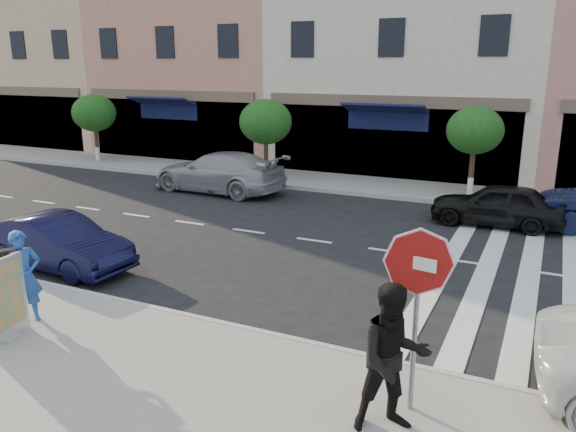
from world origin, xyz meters
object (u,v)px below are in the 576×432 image
(stop_sign, at_px, (418,280))
(photographer, at_px, (23,277))
(car_far_mid, at_px, (497,205))
(poster_board, at_px, (4,301))
(walker, at_px, (393,359))
(car_near_mid, at_px, (58,243))
(car_far_left, at_px, (219,172))

(stop_sign, distance_m, photographer, 6.80)
(car_far_mid, bearing_deg, stop_sign, 0.11)
(poster_board, xyz_separation_m, car_far_mid, (6.47, 11.13, -0.19))
(car_far_mid, bearing_deg, photographer, -32.46)
(walker, bearing_deg, poster_board, 150.58)
(car_near_mid, height_order, car_far_left, car_far_left)
(walker, xyz_separation_m, car_far_mid, (0.16, 10.72, -0.48))
(car_far_mid, bearing_deg, walker, -0.58)
(poster_board, xyz_separation_m, car_far_left, (-3.19, 11.51, -0.08))
(photographer, bearing_deg, car_far_mid, -0.63)
(walker, height_order, poster_board, walker)
(stop_sign, xyz_separation_m, car_far_left, (-9.63, 10.60, -1.22))
(photographer, distance_m, poster_board, 0.71)
(photographer, bearing_deg, poster_board, -123.74)
(photographer, bearing_deg, car_near_mid, 69.54)
(photographer, relative_size, car_far_mid, 0.45)
(photographer, height_order, walker, walker)
(stop_sign, height_order, photographer, stop_sign)
(walker, distance_m, car_far_mid, 10.73)
(car_near_mid, height_order, car_far_mid, car_far_mid)
(car_near_mid, bearing_deg, poster_board, -142.02)
(stop_sign, bearing_deg, car_far_left, 140.94)
(walker, height_order, car_near_mid, walker)
(car_far_mid, bearing_deg, poster_board, -29.88)
(photographer, bearing_deg, car_far_left, 47.10)
(car_near_mid, xyz_separation_m, car_far_mid, (8.64, 8.03, 0.02))
(photographer, xyz_separation_m, poster_board, (0.28, -0.63, -0.16))
(poster_board, bearing_deg, walker, -2.95)
(car_near_mid, distance_m, car_far_left, 8.47)
(stop_sign, distance_m, car_near_mid, 8.99)
(photographer, relative_size, car_far_left, 0.33)
(stop_sign, distance_m, car_far_left, 14.37)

